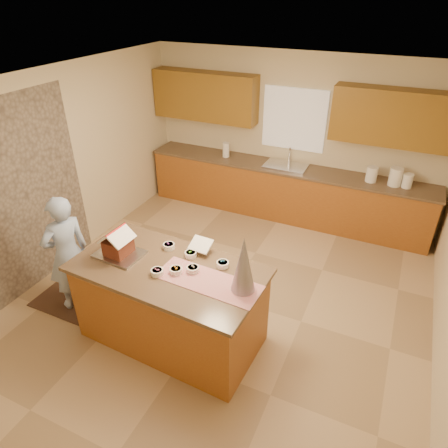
{
  "coord_description": "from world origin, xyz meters",
  "views": [
    {
      "loc": [
        1.7,
        -3.7,
        3.57
      ],
      "look_at": [
        -0.1,
        0.2,
        1.0
      ],
      "focal_mm": 32.45,
      "sensor_mm": 36.0,
      "label": 1
    }
  ],
  "objects_px": {
    "island_base": "(171,305)",
    "boy": "(67,253)",
    "tinsel_tree": "(244,265)",
    "gingerbread_house": "(118,244)"
  },
  "relations": [
    {
      "from": "island_base",
      "to": "boy",
      "type": "height_order",
      "value": "boy"
    },
    {
      "from": "tinsel_tree",
      "to": "gingerbread_house",
      "type": "distance_m",
      "value": 1.46
    },
    {
      "from": "island_base",
      "to": "tinsel_tree",
      "type": "distance_m",
      "value": 1.18
    },
    {
      "from": "island_base",
      "to": "tinsel_tree",
      "type": "relative_size",
      "value": 3.27
    },
    {
      "from": "island_base",
      "to": "gingerbread_house",
      "type": "relative_size",
      "value": 6.12
    },
    {
      "from": "tinsel_tree",
      "to": "gingerbread_house",
      "type": "relative_size",
      "value": 1.87
    },
    {
      "from": "island_base",
      "to": "tinsel_tree",
      "type": "xyz_separation_m",
      "value": [
        0.85,
        0.01,
        0.82
      ]
    },
    {
      "from": "tinsel_tree",
      "to": "gingerbread_house",
      "type": "xyz_separation_m",
      "value": [
        -1.45,
        -0.03,
        -0.16
      ]
    },
    {
      "from": "boy",
      "to": "gingerbread_house",
      "type": "height_order",
      "value": "boy"
    },
    {
      "from": "island_base",
      "to": "gingerbread_house",
      "type": "xyz_separation_m",
      "value": [
        -0.6,
        -0.02,
        0.66
      ]
    }
  ]
}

